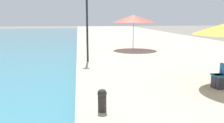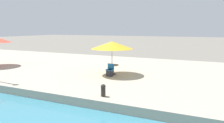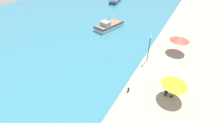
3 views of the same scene
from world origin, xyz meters
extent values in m
cube|color=teal|center=(-28.00, 37.00, 0.02)|extent=(56.00, 90.00, 0.04)
cube|color=#B2A893|center=(8.00, 37.00, 0.26)|extent=(16.00, 90.00, 0.51)
cube|color=silver|center=(-12.18, 31.52, 0.55)|extent=(5.00, 8.19, 1.03)
cube|color=navy|center=(-12.18, 31.52, 0.94)|extent=(5.08, 8.28, 0.25)
cube|color=#99754C|center=(-12.18, 31.52, 1.12)|extent=(4.60, 7.53, 0.10)
cube|color=#B7B2A8|center=(-12.51, 30.23, 1.63)|extent=(2.58, 2.18, 0.92)
cylinder|color=#B7B2A8|center=(-12.18, 31.52, 2.40)|extent=(0.12, 0.12, 2.47)
cube|color=navy|center=(-21.87, 53.25, 0.69)|extent=(4.08, 7.81, 1.30)
cylinder|color=#B7B7B7|center=(5.92, 15.78, 1.58)|extent=(0.06, 0.06, 2.13)
cone|color=yellow|center=(5.92, 15.78, 2.77)|extent=(3.15, 3.15, 0.55)
cylinder|color=#B7B7B7|center=(4.63, 27.43, 1.70)|extent=(0.06, 0.06, 2.36)
cone|color=#E04C38|center=(4.63, 27.43, 3.03)|extent=(3.41, 3.41, 0.60)
cylinder|color=#333338|center=(6.01, 15.70, 0.53)|extent=(0.44, 0.44, 0.04)
cylinder|color=#333338|center=(6.01, 15.70, 0.86)|extent=(0.08, 0.08, 0.70)
cylinder|color=#4C4742|center=(6.01, 15.70, 1.23)|extent=(0.80, 0.80, 0.04)
cube|color=#2D2D33|center=(5.26, 15.72, 0.74)|extent=(0.35, 0.35, 0.45)
cube|color=#1E66A3|center=(5.26, 15.72, 0.99)|extent=(0.41, 0.41, 0.06)
cube|color=#1E66A3|center=(5.46, 15.71, 1.22)|extent=(0.07, 0.40, 0.40)
cube|color=#2D2D33|center=(5.27, 15.59, 0.74)|extent=(0.39, 0.39, 0.45)
cube|color=#1E66A3|center=(5.27, 15.59, 0.99)|extent=(0.46, 0.46, 0.06)
cube|color=#1E66A3|center=(5.47, 15.62, 1.22)|extent=(0.12, 0.40, 0.40)
cylinder|color=#2D2823|center=(0.76, 13.88, 0.74)|extent=(0.24, 0.24, 0.45)
sphere|color=#2D2823|center=(0.76, 13.88, 1.04)|extent=(0.26, 0.26, 0.26)
cylinder|color=#232328|center=(0.67, 22.09, 2.61)|extent=(0.12, 0.12, 4.20)
sphere|color=white|center=(0.67, 22.09, 4.89)|extent=(0.36, 0.36, 0.36)
camera|label=1|loc=(0.14, 7.28, 3.11)|focal=40.00mm
camera|label=2|loc=(-9.00, 8.82, 4.03)|focal=35.00mm
camera|label=3|loc=(5.47, 0.71, 15.64)|focal=24.00mm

